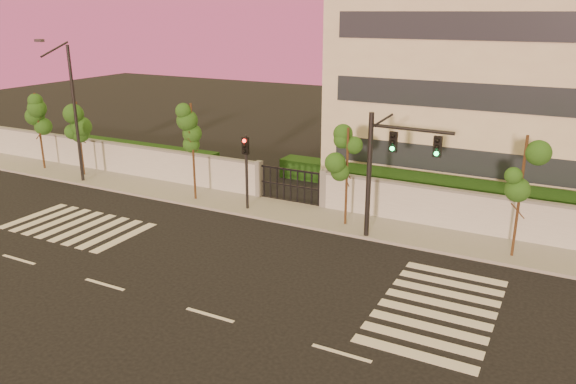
{
  "coord_description": "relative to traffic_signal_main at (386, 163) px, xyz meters",
  "views": [
    {
      "loc": [
        10.53,
        -14.2,
        10.23
      ],
      "look_at": [
        -0.03,
        6.0,
        2.85
      ],
      "focal_mm": 35.0,
      "sensor_mm": 36.0,
      "label": 1
    }
  ],
  "objects": [
    {
      "name": "sidewalk",
      "position": [
        -3.2,
        1.29,
        -3.7
      ],
      "size": [
        60.0,
        3.0,
        0.15
      ],
      "primitive_type": "cube",
      "color": "gray",
      "rests_on": "ground"
    },
    {
      "name": "street_tree_b",
      "position": [
        -20.46,
        1.36,
        -0.21
      ],
      "size": [
        1.55,
        1.23,
        4.84
      ],
      "color": "#382314",
      "rests_on": "ground"
    },
    {
      "name": "street_tree_a",
      "position": [
        -24.01,
        1.26,
        0.03
      ],
      "size": [
        1.61,
        1.29,
        5.17
      ],
      "color": "#382314",
      "rests_on": "ground"
    },
    {
      "name": "road_markings",
      "position": [
        -4.78,
        -5.45,
        -3.77
      ],
      "size": [
        57.0,
        7.62,
        0.02
      ],
      "color": "silver",
      "rests_on": "ground"
    },
    {
      "name": "traffic_signal_secondary",
      "position": [
        -7.71,
        0.66,
        -1.15
      ],
      "size": [
        0.32,
        0.33,
        4.14
      ],
      "rotation": [
        0.0,
        0.0,
        -0.03
      ],
      "color": "black",
      "rests_on": "ground"
    },
    {
      "name": "street_tree_e",
      "position": [
        5.64,
        0.78,
        0.23
      ],
      "size": [
        1.49,
        1.18,
        5.44
      ],
      "color": "#382314",
      "rests_on": "ground"
    },
    {
      "name": "perimeter_wall",
      "position": [
        -3.1,
        2.79,
        -2.71
      ],
      "size": [
        60.0,
        0.36,
        2.2
      ],
      "color": "#ACAEB3",
      "rests_on": "ground"
    },
    {
      "name": "hedge_row",
      "position": [
        -2.03,
        5.53,
        -2.96
      ],
      "size": [
        41.0,
        4.25,
        1.8
      ],
      "color": "black",
      "rests_on": "ground"
    },
    {
      "name": "traffic_signal_main",
      "position": [
        0.0,
        0.0,
        0.0
      ],
      "size": [
        3.78,
        0.42,
        5.97
      ],
      "rotation": [
        0.0,
        0.0,
        -0.05
      ],
      "color": "black",
      "rests_on": "ground"
    },
    {
      "name": "street_tree_c",
      "position": [
        -11.14,
        0.74,
        0.28
      ],
      "size": [
        1.56,
        1.24,
        5.52
      ],
      "color": "#382314",
      "rests_on": "ground"
    },
    {
      "name": "street_tree_d",
      "position": [
        -2.17,
        0.97,
        -0.11
      ],
      "size": [
        1.46,
        1.16,
        4.99
      ],
      "color": "#382314",
      "rests_on": "ground"
    },
    {
      "name": "streetlight_west",
      "position": [
        -19.52,
        0.17,
        0.95
      ],
      "size": [
        0.52,
        2.1,
        8.74
      ],
      "color": "black",
      "rests_on": "ground"
    },
    {
      "name": "ground",
      "position": [
        -3.2,
        -9.21,
        -3.78
      ],
      "size": [
        120.0,
        120.0,
        0.0
      ],
      "primitive_type": "plane",
      "color": "black",
      "rests_on": "ground"
    },
    {
      "name": "institutional_building",
      "position": [
        5.8,
        12.78,
        2.38
      ],
      "size": [
        24.4,
        12.4,
        12.25
      ],
      "color": "beige",
      "rests_on": "ground"
    }
  ]
}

